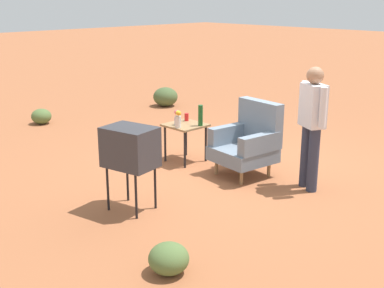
{
  "coord_description": "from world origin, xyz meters",
  "views": [
    {
      "loc": [
        4.71,
        -5.47,
        2.51
      ],
      "look_at": [
        0.19,
        -1.09,
        0.65
      ],
      "focal_mm": 47.3,
      "sensor_mm": 36.0,
      "label": 1
    }
  ],
  "objects_px": {
    "soda_can_blue": "(177,121)",
    "soda_can_red": "(187,117)",
    "armchair": "(248,141)",
    "bottle_wine_green": "(200,115)",
    "tv_on_stand": "(130,148)",
    "side_table": "(185,130)",
    "person_standing": "(312,121)",
    "flower_vase": "(178,118)"
  },
  "relations": [
    {
      "from": "soda_can_blue",
      "to": "bottle_wine_green",
      "type": "bearing_deg",
      "value": 38.85
    },
    {
      "from": "bottle_wine_green",
      "to": "soda_can_blue",
      "type": "height_order",
      "value": "bottle_wine_green"
    },
    {
      "from": "armchair",
      "to": "tv_on_stand",
      "type": "bearing_deg",
      "value": -94.75
    },
    {
      "from": "tv_on_stand",
      "to": "side_table",
      "type": "bearing_deg",
      "value": 117.22
    },
    {
      "from": "armchair",
      "to": "bottle_wine_green",
      "type": "bearing_deg",
      "value": -170.48
    },
    {
      "from": "armchair",
      "to": "soda_can_red",
      "type": "distance_m",
      "value": 1.22
    },
    {
      "from": "person_standing",
      "to": "flower_vase",
      "type": "relative_size",
      "value": 6.19
    },
    {
      "from": "person_standing",
      "to": "bottle_wine_green",
      "type": "height_order",
      "value": "person_standing"
    },
    {
      "from": "tv_on_stand",
      "to": "flower_vase",
      "type": "height_order",
      "value": "tv_on_stand"
    },
    {
      "from": "tv_on_stand",
      "to": "bottle_wine_green",
      "type": "height_order",
      "value": "tv_on_stand"
    },
    {
      "from": "soda_can_red",
      "to": "bottle_wine_green",
      "type": "relative_size",
      "value": 0.38
    },
    {
      "from": "soda_can_blue",
      "to": "flower_vase",
      "type": "xyz_separation_m",
      "value": [
        0.14,
        -0.1,
        0.09
      ]
    },
    {
      "from": "soda_can_red",
      "to": "soda_can_blue",
      "type": "relative_size",
      "value": 1.0
    },
    {
      "from": "person_standing",
      "to": "soda_can_blue",
      "type": "relative_size",
      "value": 13.44
    },
    {
      "from": "person_standing",
      "to": "bottle_wine_green",
      "type": "xyz_separation_m",
      "value": [
        -1.77,
        -0.28,
        -0.18
      ]
    },
    {
      "from": "soda_can_red",
      "to": "bottle_wine_green",
      "type": "distance_m",
      "value": 0.39
    },
    {
      "from": "tv_on_stand",
      "to": "soda_can_blue",
      "type": "height_order",
      "value": "tv_on_stand"
    },
    {
      "from": "person_standing",
      "to": "flower_vase",
      "type": "height_order",
      "value": "person_standing"
    },
    {
      "from": "side_table",
      "to": "flower_vase",
      "type": "xyz_separation_m",
      "value": [
        0.08,
        -0.23,
        0.23
      ]
    },
    {
      "from": "armchair",
      "to": "soda_can_red",
      "type": "height_order",
      "value": "armchair"
    },
    {
      "from": "person_standing",
      "to": "soda_can_red",
      "type": "bearing_deg",
      "value": -174.07
    },
    {
      "from": "side_table",
      "to": "armchair",
      "type": "bearing_deg",
      "value": 12.88
    },
    {
      "from": "side_table",
      "to": "bottle_wine_green",
      "type": "relative_size",
      "value": 1.87
    },
    {
      "from": "soda_can_red",
      "to": "flower_vase",
      "type": "bearing_deg",
      "value": -60.05
    },
    {
      "from": "person_standing",
      "to": "bottle_wine_green",
      "type": "distance_m",
      "value": 1.8
    },
    {
      "from": "armchair",
      "to": "side_table",
      "type": "relative_size",
      "value": 1.77
    },
    {
      "from": "bottle_wine_green",
      "to": "soda_can_red",
      "type": "bearing_deg",
      "value": 170.96
    },
    {
      "from": "bottle_wine_green",
      "to": "side_table",
      "type": "bearing_deg",
      "value": -155.61
    },
    {
      "from": "armchair",
      "to": "bottle_wine_green",
      "type": "distance_m",
      "value": 0.88
    },
    {
      "from": "armchair",
      "to": "side_table",
      "type": "height_order",
      "value": "armchair"
    },
    {
      "from": "armchair",
      "to": "soda_can_red",
      "type": "xyz_separation_m",
      "value": [
        -1.2,
        -0.08,
        0.16
      ]
    },
    {
      "from": "soda_can_red",
      "to": "soda_can_blue",
      "type": "xyz_separation_m",
      "value": [
        0.08,
        -0.29,
        0.0
      ]
    },
    {
      "from": "soda_can_blue",
      "to": "soda_can_red",
      "type": "bearing_deg",
      "value": 106.43
    },
    {
      "from": "side_table",
      "to": "flower_vase",
      "type": "bearing_deg",
      "value": -70.34
    },
    {
      "from": "bottle_wine_green",
      "to": "flower_vase",
      "type": "xyz_separation_m",
      "value": [
        -0.14,
        -0.33,
        -0.01
      ]
    },
    {
      "from": "soda_can_red",
      "to": "person_standing",
      "type": "bearing_deg",
      "value": 5.93
    },
    {
      "from": "side_table",
      "to": "person_standing",
      "type": "bearing_deg",
      "value": 10.88
    },
    {
      "from": "side_table",
      "to": "soda_can_red",
      "type": "height_order",
      "value": "soda_can_red"
    },
    {
      "from": "armchair",
      "to": "bottle_wine_green",
      "type": "relative_size",
      "value": 3.31
    },
    {
      "from": "person_standing",
      "to": "bottle_wine_green",
      "type": "bearing_deg",
      "value": -170.98
    },
    {
      "from": "tv_on_stand",
      "to": "person_standing",
      "type": "bearing_deg",
      "value": 62.63
    },
    {
      "from": "armchair",
      "to": "person_standing",
      "type": "distance_m",
      "value": 1.04
    }
  ]
}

